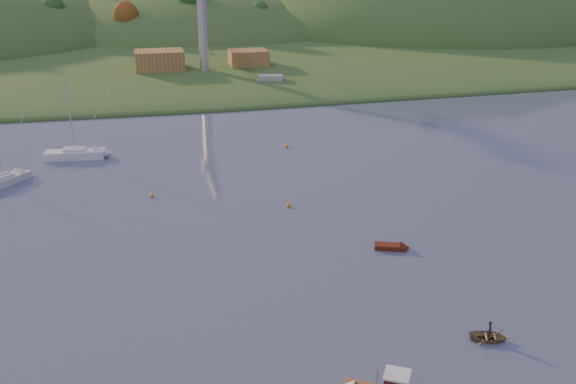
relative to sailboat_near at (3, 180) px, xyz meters
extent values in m
cube|color=#285120|center=(32.13, 172.50, -0.69)|extent=(620.00, 220.00, 1.50)
ellipsoid|color=#285120|center=(32.13, 107.50, -0.69)|extent=(640.00, 150.00, 7.00)
ellipsoid|color=#285120|center=(42.13, 152.50, -0.69)|extent=(140.00, 120.00, 36.00)
ellipsoid|color=#285120|center=(127.13, 137.50, -0.69)|extent=(150.00, 130.00, 60.00)
cube|color=slate|center=(37.13, 64.50, 0.51)|extent=(42.00, 16.00, 2.40)
cube|color=olive|center=(24.13, 65.50, 4.11)|extent=(11.00, 8.00, 4.80)
cube|color=olive|center=(45.13, 66.50, 3.71)|extent=(9.00, 7.00, 4.00)
cylinder|color=#B7B7BC|center=(34.13, 62.50, 10.71)|extent=(2.20, 2.20, 18.00)
cube|color=silver|center=(33.80, -53.20, 1.97)|extent=(2.35, 2.31, 0.15)
cylinder|color=silver|center=(32.64, -52.50, 1.34)|extent=(0.10, 0.10, 2.33)
cube|color=silver|center=(0.00, 0.00, -0.17)|extent=(6.64, 7.16, 1.03)
cube|color=silver|center=(0.00, 0.00, 0.39)|extent=(3.13, 3.24, 0.66)
cylinder|color=silver|center=(0.00, 0.00, 0.64)|extent=(2.06, 2.35, 0.12)
cylinder|color=silver|center=(0.00, 0.00, 0.74)|extent=(2.00, 2.22, 0.36)
cube|color=silver|center=(8.53, 9.74, -0.10)|extent=(8.83, 3.45, 1.18)
cube|color=silver|center=(8.53, 9.74, 0.54)|extent=(3.41, 2.26, 0.75)
cylinder|color=silver|center=(8.53, 9.74, 5.87)|extent=(0.18, 0.18, 10.76)
cylinder|color=silver|center=(8.53, 9.74, 0.79)|extent=(3.44, 0.47, 0.12)
cylinder|color=silver|center=(8.53, 9.74, 0.89)|extent=(3.03, 0.67, 0.36)
imported|color=olive|center=(44.24, -47.50, -0.37)|extent=(3.67, 3.13, 0.64)
imported|color=black|center=(44.24, -47.50, 0.06)|extent=(0.52, 0.63, 1.49)
cube|color=#521A0B|center=(42.74, -29.99, -0.43)|extent=(3.40, 2.29, 0.53)
cone|color=#521A0B|center=(44.22, -30.55, -0.43)|extent=(1.48, 1.57, 1.26)
cube|color=slate|center=(47.13, 50.50, 0.12)|extent=(13.37, 7.66, 1.62)
cube|color=#B7B7BC|center=(47.13, 50.50, 1.47)|extent=(5.93, 4.03, 2.16)
sphere|color=orange|center=(35.10, -16.30, -0.44)|extent=(0.50, 0.50, 0.50)
sphere|color=orange|center=(19.02, -9.00, -0.44)|extent=(0.50, 0.50, 0.50)
sphere|color=orange|center=(40.69, 7.94, -0.44)|extent=(0.50, 0.50, 0.50)
camera|label=1|loc=(18.19, -86.51, 29.14)|focal=40.00mm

